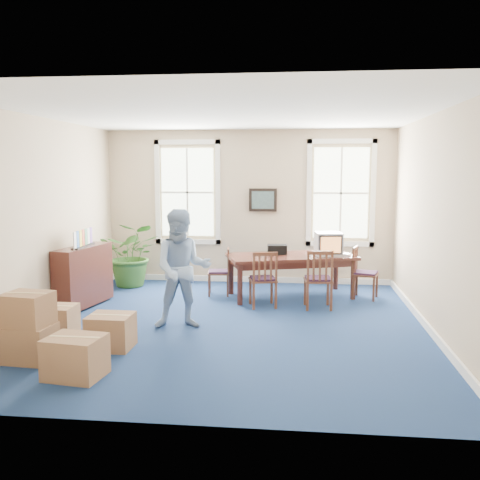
# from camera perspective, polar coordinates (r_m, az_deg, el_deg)

# --- Properties ---
(floor) EXTENTS (6.50, 6.50, 0.00)m
(floor) POSITION_cam_1_polar(r_m,az_deg,el_deg) (8.33, -1.14, -9.09)
(floor) COLOR navy
(floor) RESTS_ON ground
(ceiling) EXTENTS (6.50, 6.50, 0.00)m
(ceiling) POSITION_cam_1_polar(r_m,az_deg,el_deg) (8.02, -1.20, 13.38)
(ceiling) COLOR white
(ceiling) RESTS_ON ground
(wall_back) EXTENTS (6.50, 0.00, 6.50)m
(wall_back) POSITION_cam_1_polar(r_m,az_deg,el_deg) (11.24, 0.94, 3.55)
(wall_back) COLOR tan
(wall_back) RESTS_ON ground
(wall_front) EXTENTS (6.50, 0.00, 6.50)m
(wall_front) POSITION_cam_1_polar(r_m,az_deg,el_deg) (4.84, -6.08, -1.85)
(wall_front) COLOR tan
(wall_front) RESTS_ON ground
(wall_left) EXTENTS (0.00, 6.50, 6.50)m
(wall_left) POSITION_cam_1_polar(r_m,az_deg,el_deg) (8.91, -20.69, 2.01)
(wall_left) COLOR tan
(wall_left) RESTS_ON ground
(wall_right) EXTENTS (0.00, 6.50, 6.50)m
(wall_right) POSITION_cam_1_polar(r_m,az_deg,el_deg) (8.20, 20.12, 1.59)
(wall_right) COLOR tan
(wall_right) RESTS_ON ground
(baseboard_back) EXTENTS (6.00, 0.04, 0.12)m
(baseboard_back) POSITION_cam_1_polar(r_m,az_deg,el_deg) (11.42, 0.91, -4.19)
(baseboard_back) COLOR white
(baseboard_back) RESTS_ON ground
(baseboard_left) EXTENTS (0.04, 6.50, 0.12)m
(baseboard_left) POSITION_cam_1_polar(r_m,az_deg,el_deg) (9.16, -20.07, -7.62)
(baseboard_left) COLOR white
(baseboard_left) RESTS_ON ground
(baseboard_right) EXTENTS (0.04, 6.50, 0.12)m
(baseboard_right) POSITION_cam_1_polar(r_m,az_deg,el_deg) (8.48, 19.44, -8.81)
(baseboard_right) COLOR white
(baseboard_right) RESTS_ON ground
(window_left) EXTENTS (1.40, 0.12, 2.20)m
(window_left) POSITION_cam_1_polar(r_m,az_deg,el_deg) (11.39, -5.61, 5.08)
(window_left) COLOR white
(window_left) RESTS_ON ground
(window_right) EXTENTS (1.40, 0.12, 2.20)m
(window_right) POSITION_cam_1_polar(r_m,az_deg,el_deg) (11.19, 10.71, 4.94)
(window_right) COLOR white
(window_right) RESTS_ON ground
(wall_picture) EXTENTS (0.58, 0.06, 0.48)m
(wall_picture) POSITION_cam_1_polar(r_m,az_deg,el_deg) (11.16, 2.46, 4.29)
(wall_picture) COLOR black
(wall_picture) RESTS_ON ground
(conference_table) EXTENTS (2.54, 1.71, 0.79)m
(conference_table) POSITION_cam_1_polar(r_m,az_deg,el_deg) (10.11, 5.45, -3.83)
(conference_table) COLOR #471F18
(conference_table) RESTS_ON ground
(crt_tv) EXTENTS (0.54, 0.57, 0.43)m
(crt_tv) POSITION_cam_1_polar(r_m,az_deg,el_deg) (10.07, 9.41, -0.40)
(crt_tv) COLOR #B7B7BC
(crt_tv) RESTS_ON conference_table
(game_console) EXTENTS (0.20, 0.23, 0.05)m
(game_console) POSITION_cam_1_polar(r_m,az_deg,el_deg) (10.07, 11.21, -1.55)
(game_console) COLOR white
(game_console) RESTS_ON conference_table
(equipment_bag) EXTENTS (0.38, 0.27, 0.18)m
(equipment_bag) POSITION_cam_1_polar(r_m,az_deg,el_deg) (10.08, 3.98, -1.03)
(equipment_bag) COLOR black
(equipment_bag) RESTS_ON conference_table
(chair_near_left) EXTENTS (0.54, 0.54, 0.99)m
(chair_near_left) POSITION_cam_1_polar(r_m,az_deg,el_deg) (9.33, 2.46, -4.13)
(chair_near_left) COLOR brown
(chair_near_left) RESTS_ON ground
(chair_near_right) EXTENTS (0.50, 0.50, 1.03)m
(chair_near_right) POSITION_cam_1_polar(r_m,az_deg,el_deg) (9.31, 8.33, -4.11)
(chair_near_right) COLOR brown
(chair_near_right) RESTS_ON ground
(chair_end_left) EXTENTS (0.45, 0.45, 0.90)m
(chair_end_left) POSITION_cam_1_polar(r_m,az_deg,el_deg) (10.20, -2.31, -3.39)
(chair_end_left) COLOR brown
(chair_end_left) RESTS_ON ground
(chair_end_right) EXTENTS (0.54, 0.54, 0.96)m
(chair_end_right) POSITION_cam_1_polar(r_m,az_deg,el_deg) (10.17, 13.24, -3.44)
(chair_end_right) COLOR brown
(chair_end_right) RESTS_ON ground
(man) EXTENTS (0.99, 0.83, 1.80)m
(man) POSITION_cam_1_polar(r_m,az_deg,el_deg) (8.08, -6.15, -3.09)
(man) COLOR #8AA8CC
(man) RESTS_ON ground
(credenza) EXTENTS (0.62, 1.36, 1.03)m
(credenza) POSITION_cam_1_polar(r_m,az_deg,el_deg) (9.70, -16.34, -3.88)
(credenza) COLOR #471F18
(credenza) RESTS_ON ground
(brochure_rack) EXTENTS (0.40, 0.71, 0.32)m
(brochure_rack) POSITION_cam_1_polar(r_m,az_deg,el_deg) (9.58, -16.39, 0.05)
(brochure_rack) COLOR #99999E
(brochure_rack) RESTS_ON credenza
(potted_plant) EXTENTS (1.23, 1.08, 1.31)m
(potted_plant) POSITION_cam_1_polar(r_m,az_deg,el_deg) (11.15, -11.41, -1.51)
(potted_plant) COLOR #2C581F
(potted_plant) RESTS_ON ground
(cardboard_boxes) EXTENTS (1.74, 1.74, 0.91)m
(cardboard_boxes) POSITION_cam_1_polar(r_m,az_deg,el_deg) (7.24, -19.63, -8.36)
(cardboard_boxes) COLOR #9C6F4B
(cardboard_boxes) RESTS_ON ground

